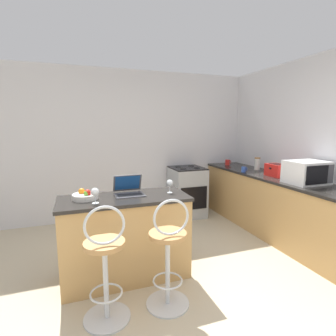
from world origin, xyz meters
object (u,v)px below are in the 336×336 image
(bar_stool_near, at_px, (105,267))
(laptop, at_px, (129,189))
(wine_glass_short, at_px, (170,183))
(mug_blue, at_px, (244,169))
(stove_range, at_px, (187,192))
(wine_glass_tall, at_px, (95,192))
(microwave, at_px, (307,172))
(bar_stool_far, at_px, (168,256))
(fruit_bowl, at_px, (85,196))
(storage_jar, at_px, (257,164))
(mug_red, at_px, (228,162))
(toaster, at_px, (277,170))

(bar_stool_near, distance_m, laptop, 0.91)
(wine_glass_short, height_order, mug_blue, wine_glass_short)
(stove_range, distance_m, wine_glass_tall, 2.53)
(bar_stool_near, distance_m, wine_glass_short, 1.12)
(microwave, distance_m, wine_glass_short, 1.85)
(wine_glass_tall, bearing_deg, bar_stool_far, -38.98)
(bar_stool_far, bearing_deg, laptop, 106.60)
(stove_range, bearing_deg, fruit_bowl, -139.16)
(stove_range, bearing_deg, storage_jar, -31.71)
(bar_stool_far, relative_size, wine_glass_tall, 6.73)
(bar_stool_near, distance_m, microwave, 2.73)
(microwave, height_order, stove_range, microwave)
(stove_range, relative_size, mug_red, 8.66)
(bar_stool_far, relative_size, microwave, 2.10)
(bar_stool_near, xyz_separation_m, laptop, (0.34, 0.70, 0.46))
(bar_stool_near, bearing_deg, microwave, 10.51)
(microwave, xyz_separation_m, stove_range, (-0.93, 1.74, -0.60))
(bar_stool_far, bearing_deg, bar_stool_near, 180.00)
(wine_glass_tall, distance_m, fruit_bowl, 0.22)
(toaster, bearing_deg, bar_stool_far, -153.91)
(wine_glass_tall, xyz_separation_m, mug_blue, (2.40, 1.01, -0.06))
(microwave, bearing_deg, wine_glass_tall, -179.60)
(microwave, relative_size, wine_glass_short, 3.29)
(bar_stool_far, xyz_separation_m, toaster, (2.06, 1.01, 0.50))
(wine_glass_tall, height_order, mug_blue, wine_glass_tall)
(bar_stool_near, distance_m, stove_range, 2.80)
(storage_jar, height_order, mug_red, storage_jar)
(fruit_bowl, bearing_deg, laptop, 5.99)
(bar_stool_near, relative_size, wine_glass_tall, 6.73)
(wine_glass_tall, xyz_separation_m, mug_red, (2.58, 1.77, -0.06))
(laptop, xyz_separation_m, mug_blue, (2.03, 0.77, -0.01))
(stove_range, height_order, mug_blue, mug_blue)
(mug_blue, bearing_deg, laptop, -159.15)
(storage_jar, relative_size, wine_glass_short, 1.41)
(bar_stool_near, relative_size, toaster, 3.57)
(wine_glass_tall, relative_size, mug_blue, 1.71)
(fruit_bowl, bearing_deg, storage_jar, 18.32)
(bar_stool_far, relative_size, wine_glass_short, 6.90)
(fruit_bowl, xyz_separation_m, wine_glass_short, (0.90, -0.04, 0.07))
(wine_glass_short, bearing_deg, fruit_bowl, 177.38)
(storage_jar, relative_size, mug_red, 2.01)
(wine_glass_short, bearing_deg, mug_red, 42.66)
(bar_stool_far, height_order, wine_glass_short, wine_glass_short)
(laptop, distance_m, microwave, 2.30)
(toaster, relative_size, wine_glass_short, 1.93)
(bar_stool_far, height_order, wine_glass_tall, wine_glass_tall)
(toaster, relative_size, fruit_bowl, 1.12)
(wine_glass_short, bearing_deg, microwave, -3.89)
(bar_stool_near, distance_m, storage_jar, 3.20)
(microwave, distance_m, mug_red, 1.75)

